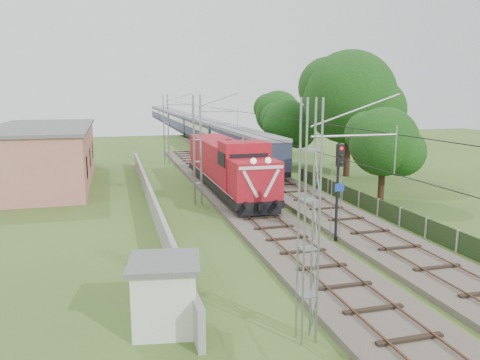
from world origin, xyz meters
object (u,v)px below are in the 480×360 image
object	(u,v)px
locomotive	(227,165)
signal_post	(339,175)
relay_hut	(165,294)
coach_rake	(183,121)

from	to	relation	value
locomotive	signal_post	distance (m)	14.28
locomotive	relay_hut	xyz separation A→B (m)	(-7.40, -21.21, -1.11)
locomotive	coach_rake	xyz separation A→B (m)	(5.00, 57.92, 0.11)
relay_hut	locomotive	bearing A→B (deg)	70.76
coach_rake	relay_hut	size ratio (longest dim) A/B	40.26
locomotive	coach_rake	bearing A→B (deg)	85.07
locomotive	coach_rake	world-z (taller)	locomotive
locomotive	coach_rake	distance (m)	58.13
coach_rake	relay_hut	distance (m)	80.10
locomotive	relay_hut	world-z (taller)	locomotive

